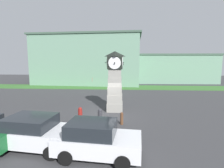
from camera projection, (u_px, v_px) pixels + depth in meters
name	position (u px, v px, depth m)	size (l,w,h in m)	color
ground_plane	(108.00, 113.00, 14.62)	(76.42, 76.42, 0.00)	#38383A
clock_tower	(115.00, 82.00, 14.93)	(1.64, 1.64, 5.12)	gray
bollard_near_tower	(80.00, 115.00, 12.24)	(0.30, 0.30, 1.11)	maroon
bollard_mid_row	(100.00, 116.00, 12.02)	(0.29, 0.29, 1.06)	#333338
bollard_far_row	(122.00, 118.00, 11.89)	(0.21, 0.21, 0.86)	brown
car_near_tower	(35.00, 132.00, 8.71)	(4.25, 2.43, 1.60)	silver
car_by_building	(96.00, 139.00, 7.87)	(3.99, 2.19, 1.62)	silver
pedestrian_crossing_lot	(93.00, 81.00, 29.16)	(0.44, 0.32, 1.75)	#264CA5
warehouse_blue_far	(90.00, 60.00, 34.56)	(20.35, 13.45, 9.02)	gray
storefront_low_left	(170.00, 68.00, 35.66)	(16.97, 8.19, 5.61)	gray
grass_verge_far	(94.00, 87.00, 28.69)	(45.85, 4.55, 0.04)	#386B2D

